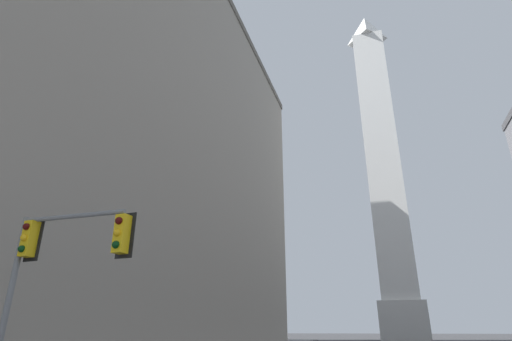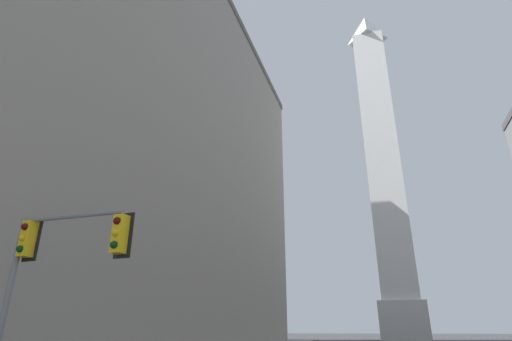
% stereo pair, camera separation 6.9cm
% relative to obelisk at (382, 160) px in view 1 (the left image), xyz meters
% --- Properties ---
extents(building_left, '(25.72, 55.93, 38.51)m').
position_rel_obelisk_xyz_m(building_left, '(-28.74, -37.24, -10.37)').
color(building_left, gray).
rests_on(building_left, ground_plane).
extents(obelisk, '(7.04, 7.04, 62.00)m').
position_rel_obelisk_xyz_m(obelisk, '(0.00, 0.00, 0.00)').
color(obelisk, silver).
rests_on(obelisk, ground_plane).
extents(traffic_light_near_left, '(4.11, 0.51, 4.83)m').
position_rel_obelisk_xyz_m(traffic_light_near_left, '(-11.36, -59.57, -25.99)').
color(traffic_light_near_left, slate).
rests_on(traffic_light_near_left, ground_plane).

